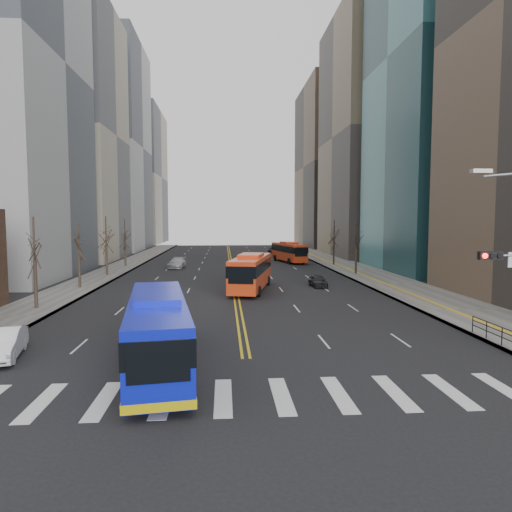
% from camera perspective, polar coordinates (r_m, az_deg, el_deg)
% --- Properties ---
extents(ground, '(220.00, 220.00, 0.00)m').
position_cam_1_polar(ground, '(19.28, -0.45, -17.14)').
color(ground, black).
extents(sidewalk_right, '(7.00, 130.00, 0.15)m').
position_cam_1_polar(sidewalk_right, '(65.96, 12.38, -1.69)').
color(sidewalk_right, slate).
rests_on(sidewalk_right, ground).
extents(sidewalk_left, '(5.00, 130.00, 0.15)m').
position_cam_1_polar(sidewalk_left, '(65.12, -17.69, -1.88)').
color(sidewalk_left, slate).
rests_on(sidewalk_left, ground).
extents(crosswalk, '(26.70, 4.00, 0.01)m').
position_cam_1_polar(crosswalk, '(19.28, -0.45, -17.12)').
color(crosswalk, silver).
rests_on(crosswalk, ground).
extents(centerline, '(0.55, 100.00, 0.01)m').
position_cam_1_polar(centerline, '(73.24, -3.15, -1.03)').
color(centerline, gold).
rests_on(centerline, ground).
extents(office_towers, '(83.00, 134.00, 58.00)m').
position_cam_1_polar(office_towers, '(88.01, -3.28, 15.55)').
color(office_towers, gray).
rests_on(office_towers, ground).
extents(pedestrian_railing, '(0.06, 6.06, 1.02)m').
position_cam_1_polar(pedestrian_railing, '(29.12, 28.40, -8.50)').
color(pedestrian_railing, black).
rests_on(pedestrian_railing, sidewalk_right).
extents(street_trees, '(35.20, 47.20, 7.60)m').
position_cam_1_polar(street_trees, '(52.83, -10.64, 2.04)').
color(street_trees, black).
rests_on(street_trees, ground).
extents(blue_bus, '(4.45, 12.74, 3.63)m').
position_cam_1_polar(blue_bus, '(22.72, -12.20, -8.84)').
color(blue_bus, '#0E1AD4').
rests_on(blue_bus, ground).
extents(red_bus_near, '(5.15, 12.03, 3.70)m').
position_cam_1_polar(red_bus_near, '(46.03, -0.63, -1.77)').
color(red_bus_near, red).
rests_on(red_bus_near, ground).
extents(red_bus_far, '(4.80, 11.05, 3.43)m').
position_cam_1_polar(red_bus_far, '(76.80, 4.13, 0.65)').
color(red_bus_far, red).
rests_on(red_bus_far, ground).
extents(car_white, '(2.62, 4.91, 1.54)m').
position_cam_1_polar(car_white, '(27.21, -29.07, -9.54)').
color(car_white, white).
rests_on(car_white, ground).
extents(car_dark_mid, '(1.66, 3.77, 1.26)m').
position_cam_1_polar(car_dark_mid, '(49.10, 7.75, -3.09)').
color(car_dark_mid, black).
rests_on(car_dark_mid, ground).
extents(car_silver, '(2.55, 5.35, 1.51)m').
position_cam_1_polar(car_silver, '(68.16, -9.86, -0.87)').
color(car_silver, '#A4A4A9').
rests_on(car_silver, ground).
extents(car_dark_far, '(2.03, 4.02, 1.09)m').
position_cam_1_polar(car_dark_far, '(99.92, 2.06, 0.78)').
color(car_dark_far, black).
rests_on(car_dark_far, ground).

